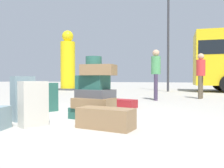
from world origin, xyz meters
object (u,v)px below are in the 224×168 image
Objects in this scene: suitcase_cream_foreground_far at (90,104)px; suitcase_brown_right_side at (106,118)px; suitcase_cream_white_trunk at (33,104)px; person_tourist_with_camera at (201,72)px; person_bearded_onlooker at (156,70)px; suitcase_tower at (95,93)px; lamp_post at (168,7)px; suitcase_teal_behind_tower at (48,97)px; suitcase_slate_upright_blue at (23,98)px; yellow_dummy_statue at (68,64)px; suitcase_maroon_left_side at (121,103)px.

suitcase_cream_foreground_far is 0.74× the size of suitcase_brown_right_side.
suitcase_cream_white_trunk is 0.42× the size of person_tourist_with_camera.
person_bearded_onlooker is (0.92, 2.83, 0.85)m from suitcase_cream_foreground_far.
suitcase_cream_foreground_far is (-0.60, 0.97, -0.31)m from suitcase_tower.
suitcase_brown_right_side is at bearing -54.02° from suitcase_tower.
lamp_post is at bearing -146.54° from person_tourist_with_camera.
person_bearded_onlooker reaches higher than suitcase_teal_behind_tower.
suitcase_slate_upright_blue reaches higher than suitcase_teal_behind_tower.
lamp_post is at bearing 5.56° from yellow_dummy_statue.
suitcase_cream_foreground_far is 0.80× the size of suitcase_maroon_left_side.
suitcase_cream_white_trunk reaches higher than suitcase_maroon_left_side.
suitcase_slate_upright_blue is 0.47× the size of person_tourist_with_camera.
suitcase_slate_upright_blue is at bearing -14.29° from person_tourist_with_camera.
yellow_dummy_statue is (-6.54, 9.28, 1.45)m from suitcase_brown_right_side.
person_tourist_with_camera is 0.22× the size of lamp_post.
suitcase_cream_white_trunk is 0.41× the size of person_bearded_onlooker.
suitcase_cream_foreground_far is at bearing 129.32° from suitcase_brown_right_side.
suitcase_tower is 0.15× the size of lamp_post.
person_tourist_with_camera is 0.43× the size of yellow_dummy_statue.
suitcase_tower is at bearing -17.56° from person_bearded_onlooker.
suitcase_tower reaches higher than suitcase_cream_foreground_far.
suitcase_slate_upright_blue is (-0.40, -1.64, 0.24)m from suitcase_cream_foreground_far.
person_bearded_onlooker is 0.45× the size of yellow_dummy_statue.
lamp_post is (0.91, 9.80, 4.19)m from suitcase_slate_upright_blue.
suitcase_brown_right_side is at bearing -38.68° from suitcase_cream_foreground_far.
yellow_dummy_statue reaches higher than suitcase_cream_foreground_far.
suitcase_teal_behind_tower is at bearing -37.88° from person_bearded_onlooker.
suitcase_cream_foreground_far is 0.36× the size of person_bearded_onlooker.
suitcase_teal_behind_tower is 0.09× the size of lamp_post.
suitcase_tower is 1.18m from suitcase_cream_foreground_far.
suitcase_slate_upright_blue is at bearing -145.98° from suitcase_tower.
lamp_post is (-0.08, 9.13, 4.11)m from suitcase_tower.
suitcase_tower is 0.30× the size of yellow_dummy_statue.
person_tourist_with_camera is (1.33, 1.15, -0.04)m from person_bearded_onlooker.
suitcase_tower is 10.02m from lamp_post.
suitcase_tower is at bearing 87.16° from suitcase_cream_white_trunk.
suitcase_slate_upright_blue is 1.09m from suitcase_teal_behind_tower.
lamp_post reaches higher than suitcase_tower.
suitcase_tower is 5.24m from person_tourist_with_camera.
suitcase_maroon_left_side is at bearing 92.17° from suitcase_slate_upright_blue.
suitcase_brown_right_side is 10.82m from lamp_post.
suitcase_cream_foreground_far is 0.97× the size of suitcase_teal_behind_tower.
person_bearded_onlooker is at bearing 91.13° from suitcase_maroon_left_side.
person_bearded_onlooker reaches higher than suitcase_brown_right_side.
suitcase_cream_white_trunk is at bearing -88.11° from suitcase_maroon_left_side.
suitcase_teal_behind_tower is (-0.69, -0.60, 0.17)m from suitcase_cream_foreground_far.
suitcase_tower is at bearing -40.62° from suitcase_cream_foreground_far.
suitcase_brown_right_side is at bearing -64.11° from suitcase_maroon_left_side.
person_tourist_with_camera is (1.73, 3.33, 0.84)m from suitcase_maroon_left_side.
suitcase_tower is 0.95m from suitcase_brown_right_side.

